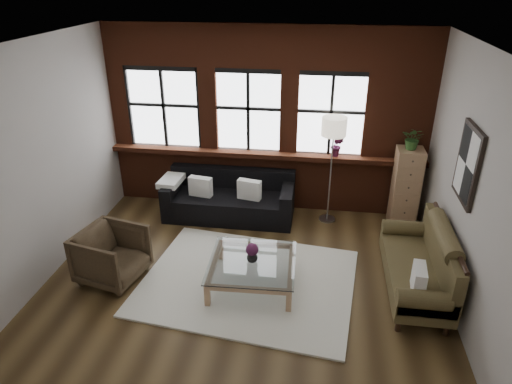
# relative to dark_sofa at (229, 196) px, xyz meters

# --- Properties ---
(floor) EXTENTS (5.50, 5.50, 0.00)m
(floor) POSITION_rel_dark_sofa_xyz_m (0.56, -1.90, -0.40)
(floor) COLOR #3C2A16
(floor) RESTS_ON ground
(ceiling) EXTENTS (5.50, 5.50, 0.00)m
(ceiling) POSITION_rel_dark_sofa_xyz_m (0.56, -1.90, 2.80)
(ceiling) COLOR white
(ceiling) RESTS_ON ground
(wall_back) EXTENTS (5.50, 0.00, 5.50)m
(wall_back) POSITION_rel_dark_sofa_xyz_m (0.56, 0.60, 1.20)
(wall_back) COLOR #AEA8A1
(wall_back) RESTS_ON ground
(wall_front) EXTENTS (5.50, 0.00, 5.50)m
(wall_front) POSITION_rel_dark_sofa_xyz_m (0.56, -4.40, 1.20)
(wall_front) COLOR #AEA8A1
(wall_front) RESTS_ON ground
(wall_left) EXTENTS (0.00, 5.00, 5.00)m
(wall_left) POSITION_rel_dark_sofa_xyz_m (-2.19, -1.90, 1.20)
(wall_left) COLOR #AEA8A1
(wall_left) RESTS_ON ground
(wall_right) EXTENTS (0.00, 5.00, 5.00)m
(wall_right) POSITION_rel_dark_sofa_xyz_m (3.31, -1.90, 1.20)
(wall_right) COLOR #AEA8A1
(wall_right) RESTS_ON ground
(brick_backwall) EXTENTS (5.50, 0.12, 3.20)m
(brick_backwall) POSITION_rel_dark_sofa_xyz_m (0.56, 0.54, 1.20)
(brick_backwall) COLOR #5B2715
(brick_backwall) RESTS_ON floor
(sill_ledge) EXTENTS (5.50, 0.30, 0.08)m
(sill_ledge) POSITION_rel_dark_sofa_xyz_m (0.56, 0.45, 0.64)
(sill_ledge) COLOR #5B2715
(sill_ledge) RESTS_ON brick_backwall
(window_left) EXTENTS (1.38, 0.10, 1.50)m
(window_left) POSITION_rel_dark_sofa_xyz_m (-1.24, 0.55, 1.35)
(window_left) COLOR black
(window_left) RESTS_ON brick_backwall
(window_mid) EXTENTS (1.38, 0.10, 1.50)m
(window_mid) POSITION_rel_dark_sofa_xyz_m (0.26, 0.55, 1.35)
(window_mid) COLOR black
(window_mid) RESTS_ON brick_backwall
(window_right) EXTENTS (1.38, 0.10, 1.50)m
(window_right) POSITION_rel_dark_sofa_xyz_m (1.66, 0.55, 1.35)
(window_right) COLOR black
(window_right) RESTS_ON brick_backwall
(wall_poster) EXTENTS (0.05, 0.74, 0.94)m
(wall_poster) POSITION_rel_dark_sofa_xyz_m (3.28, -1.60, 1.45)
(wall_poster) COLOR black
(wall_poster) RESTS_ON wall_right
(shag_rug) EXTENTS (3.13, 2.58, 0.03)m
(shag_rug) POSITION_rel_dark_sofa_xyz_m (0.63, -1.85, -0.39)
(shag_rug) COLOR silver
(shag_rug) RESTS_ON floor
(dark_sofa) EXTENTS (2.23, 0.90, 0.81)m
(dark_sofa) POSITION_rel_dark_sofa_xyz_m (0.00, 0.00, 0.00)
(dark_sofa) COLOR black
(dark_sofa) RESTS_ON floor
(pillow_a) EXTENTS (0.42, 0.20, 0.34)m
(pillow_a) POSITION_rel_dark_sofa_xyz_m (-0.48, -0.10, 0.19)
(pillow_a) COLOR white
(pillow_a) RESTS_ON dark_sofa
(pillow_b) EXTENTS (0.42, 0.22, 0.34)m
(pillow_b) POSITION_rel_dark_sofa_xyz_m (0.37, -0.10, 0.19)
(pillow_b) COLOR white
(pillow_b) RESTS_ON dark_sofa
(vintage_settee) EXTENTS (0.82, 1.86, 0.99)m
(vintage_settee) POSITION_rel_dark_sofa_xyz_m (2.86, -1.72, 0.09)
(vintage_settee) COLOR #4C4023
(vintage_settee) RESTS_ON floor
(pillow_settee) EXTENTS (0.18, 0.39, 0.34)m
(pillow_settee) POSITION_rel_dark_sofa_xyz_m (2.78, -2.29, 0.20)
(pillow_settee) COLOR white
(pillow_settee) RESTS_ON vintage_settee
(armchair) EXTENTS (0.99, 0.97, 0.76)m
(armchair) POSITION_rel_dark_sofa_xyz_m (-1.26, -2.01, -0.03)
(armchair) COLOR #382B1C
(armchair) RESTS_ON floor
(coffee_table) EXTENTS (1.21, 1.21, 0.39)m
(coffee_table) POSITION_rel_dark_sofa_xyz_m (0.69, -1.88, -0.22)
(coffee_table) COLOR #A57E59
(coffee_table) RESTS_ON shag_rug
(vase) EXTENTS (0.19, 0.19, 0.16)m
(vase) POSITION_rel_dark_sofa_xyz_m (0.69, -1.88, 0.06)
(vase) COLOR #B2B2B2
(vase) RESTS_ON coffee_table
(flowers) EXTENTS (0.17, 0.17, 0.17)m
(flowers) POSITION_rel_dark_sofa_xyz_m (0.69, -1.88, 0.17)
(flowers) COLOR #541D42
(flowers) RESTS_ON vase
(drawer_chest) EXTENTS (0.42, 0.42, 1.37)m
(drawer_chest) POSITION_rel_dark_sofa_xyz_m (2.96, 0.14, 0.28)
(drawer_chest) COLOR #A57E59
(drawer_chest) RESTS_ON floor
(potted_plant_top) EXTENTS (0.42, 0.40, 0.37)m
(potted_plant_top) POSITION_rel_dark_sofa_xyz_m (2.96, 0.14, 1.15)
(potted_plant_top) COLOR #2D5923
(potted_plant_top) RESTS_ON drawer_chest
(floor_lamp) EXTENTS (0.40, 0.40, 2.01)m
(floor_lamp) POSITION_rel_dark_sofa_xyz_m (1.72, 0.11, 0.60)
(floor_lamp) COLOR #A5A5A8
(floor_lamp) RESTS_ON floor
(sill_plant) EXTENTS (0.26, 0.23, 0.39)m
(sill_plant) POSITION_rel_dark_sofa_xyz_m (1.80, 0.42, 0.87)
(sill_plant) COLOR #541D42
(sill_plant) RESTS_ON sill_ledge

